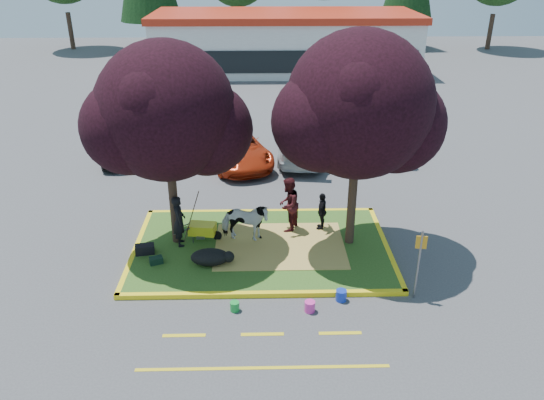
{
  "coord_description": "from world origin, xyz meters",
  "views": [
    {
      "loc": [
        -0.0,
        -14.93,
        8.97
      ],
      "look_at": [
        0.36,
        0.5,
        1.56
      ],
      "focal_mm": 35.0,
      "sensor_mm": 36.0,
      "label": 1
    }
  ],
  "objects_px": {
    "bucket_blue": "(341,295)",
    "car_silver": "(160,140)",
    "handler": "(179,221)",
    "cow": "(245,222)",
    "calf": "(210,257)",
    "bucket_pink": "(310,306)",
    "sign_post": "(419,258)",
    "car_black": "(122,146)",
    "wheelbarrow": "(203,229)",
    "bucket_green": "(235,306)"
  },
  "relations": [
    {
      "from": "sign_post",
      "to": "car_silver",
      "type": "xyz_separation_m",
      "value": [
        -9.11,
        11.88,
        -0.68
      ]
    },
    {
      "from": "bucket_pink",
      "to": "car_black",
      "type": "xyz_separation_m",
      "value": [
        -7.69,
        11.58,
        0.51
      ]
    },
    {
      "from": "bucket_green",
      "to": "bucket_pink",
      "type": "xyz_separation_m",
      "value": [
        2.04,
        -0.08,
        0.02
      ]
    },
    {
      "from": "handler",
      "to": "bucket_pink",
      "type": "relative_size",
      "value": 5.53
    },
    {
      "from": "handler",
      "to": "bucket_pink",
      "type": "bearing_deg",
      "value": -142.6
    },
    {
      "from": "handler",
      "to": "calf",
      "type": "bearing_deg",
      "value": -151.14
    },
    {
      "from": "bucket_green",
      "to": "car_silver",
      "type": "xyz_separation_m",
      "value": [
        -4.07,
        12.37,
        0.48
      ]
    },
    {
      "from": "bucket_green",
      "to": "bucket_pink",
      "type": "relative_size",
      "value": 0.88
    },
    {
      "from": "sign_post",
      "to": "bucket_blue",
      "type": "xyz_separation_m",
      "value": [
        -2.09,
        -0.1,
        -1.13
      ]
    },
    {
      "from": "sign_post",
      "to": "car_black",
      "type": "xyz_separation_m",
      "value": [
        -10.7,
        11.01,
        -0.62
      ]
    },
    {
      "from": "bucket_blue",
      "to": "bucket_pink",
      "type": "bearing_deg",
      "value": -152.85
    },
    {
      "from": "car_black",
      "to": "bucket_pink",
      "type": "bearing_deg",
      "value": -63.01
    },
    {
      "from": "calf",
      "to": "bucket_pink",
      "type": "xyz_separation_m",
      "value": [
        2.87,
        -2.19,
        -0.25
      ]
    },
    {
      "from": "calf",
      "to": "bucket_green",
      "type": "xyz_separation_m",
      "value": [
        0.83,
        -2.11,
        -0.27
      ]
    },
    {
      "from": "wheelbarrow",
      "to": "cow",
      "type": "bearing_deg",
      "value": 5.4
    },
    {
      "from": "handler",
      "to": "car_black",
      "type": "distance_m",
      "value": 8.97
    },
    {
      "from": "handler",
      "to": "car_black",
      "type": "relative_size",
      "value": 0.44
    },
    {
      "from": "cow",
      "to": "car_black",
      "type": "bearing_deg",
      "value": 44.74
    },
    {
      "from": "cow",
      "to": "bucket_blue",
      "type": "bearing_deg",
      "value": -130.62
    },
    {
      "from": "car_silver",
      "to": "handler",
      "type": "bearing_deg",
      "value": 121.75
    },
    {
      "from": "wheelbarrow",
      "to": "calf",
      "type": "bearing_deg",
      "value": -68.47
    },
    {
      "from": "handler",
      "to": "sign_post",
      "type": "bearing_deg",
      "value": -123.88
    },
    {
      "from": "bucket_green",
      "to": "car_silver",
      "type": "height_order",
      "value": "car_silver"
    },
    {
      "from": "handler",
      "to": "bucket_green",
      "type": "relative_size",
      "value": 6.3
    },
    {
      "from": "handler",
      "to": "bucket_pink",
      "type": "distance_m",
      "value": 5.29
    },
    {
      "from": "handler",
      "to": "sign_post",
      "type": "distance_m",
      "value": 7.51
    },
    {
      "from": "handler",
      "to": "car_silver",
      "type": "relative_size",
      "value": 0.46
    },
    {
      "from": "bucket_green",
      "to": "bucket_pink",
      "type": "height_order",
      "value": "bucket_pink"
    },
    {
      "from": "wheelbarrow",
      "to": "bucket_pink",
      "type": "relative_size",
      "value": 5.03
    },
    {
      "from": "sign_post",
      "to": "cow",
      "type": "bearing_deg",
      "value": 155.31
    },
    {
      "from": "bucket_blue",
      "to": "car_black",
      "type": "bearing_deg",
      "value": 127.78
    },
    {
      "from": "handler",
      "to": "bucket_blue",
      "type": "xyz_separation_m",
      "value": [
        4.85,
        -2.97,
        -0.85
      ]
    },
    {
      "from": "bucket_pink",
      "to": "car_silver",
      "type": "height_order",
      "value": "car_silver"
    },
    {
      "from": "cow",
      "to": "bucket_pink",
      "type": "xyz_separation_m",
      "value": [
        1.83,
        -3.64,
        -0.68
      ]
    },
    {
      "from": "bucket_blue",
      "to": "car_silver",
      "type": "height_order",
      "value": "car_silver"
    },
    {
      "from": "car_black",
      "to": "cow",
      "type": "bearing_deg",
      "value": -60.2
    },
    {
      "from": "bucket_pink",
      "to": "car_black",
      "type": "height_order",
      "value": "car_black"
    },
    {
      "from": "calf",
      "to": "wheelbarrow",
      "type": "bearing_deg",
      "value": 121.97
    },
    {
      "from": "handler",
      "to": "bucket_blue",
      "type": "distance_m",
      "value": 5.75
    },
    {
      "from": "cow",
      "to": "bucket_blue",
      "type": "relative_size",
      "value": 4.98
    },
    {
      "from": "car_silver",
      "to": "bucket_pink",
      "type": "bearing_deg",
      "value": 134.31
    },
    {
      "from": "handler",
      "to": "car_black",
      "type": "height_order",
      "value": "handler"
    },
    {
      "from": "sign_post",
      "to": "bucket_pink",
      "type": "height_order",
      "value": "sign_post"
    },
    {
      "from": "handler",
      "to": "bucket_blue",
      "type": "bearing_deg",
      "value": -132.87
    },
    {
      "from": "car_black",
      "to": "wheelbarrow",
      "type": "bearing_deg",
      "value": -67.07
    },
    {
      "from": "bucket_pink",
      "to": "bucket_blue",
      "type": "distance_m",
      "value": 1.03
    },
    {
      "from": "sign_post",
      "to": "bucket_pink",
      "type": "distance_m",
      "value": 3.26
    },
    {
      "from": "cow",
      "to": "bucket_blue",
      "type": "distance_m",
      "value": 4.25
    },
    {
      "from": "handler",
      "to": "bucket_green",
      "type": "bearing_deg",
      "value": -162.03
    },
    {
      "from": "bucket_pink",
      "to": "bucket_blue",
      "type": "relative_size",
      "value": 0.96
    }
  ]
}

